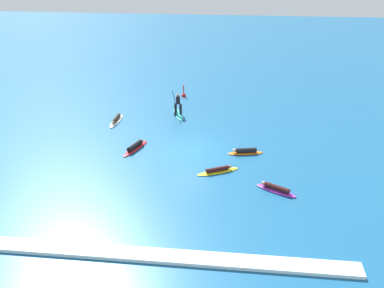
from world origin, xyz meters
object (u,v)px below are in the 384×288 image
(surfer_on_purple_board, at_px, (276,189))
(surfer_on_teal_board, at_px, (178,109))
(surfer_on_orange_board, at_px, (245,151))
(surfer_on_yellow_board, at_px, (218,170))
(surfer_on_red_board, at_px, (135,147))
(surfer_on_white_board, at_px, (116,120))
(marker_buoy, at_px, (184,95))

(surfer_on_purple_board, distance_m, surfer_on_teal_board, 13.20)
(surfer_on_orange_board, height_order, surfer_on_teal_board, surfer_on_teal_board)
(surfer_on_orange_board, distance_m, surfer_on_yellow_board, 3.20)
(surfer_on_red_board, bearing_deg, surfer_on_yellow_board, -92.80)
(surfer_on_red_board, bearing_deg, surfer_on_purple_board, -94.61)
(surfer_on_white_board, relative_size, marker_buoy, 2.40)
(surfer_on_purple_board, distance_m, surfer_on_yellow_board, 3.89)
(surfer_on_purple_board, bearing_deg, surfer_on_red_board, 3.15)
(surfer_on_orange_board, xyz_separation_m, marker_buoy, (-5.58, 11.03, 0.00))
(surfer_on_teal_board, bearing_deg, marker_buoy, 162.17)
(surfer_on_purple_board, height_order, surfer_on_orange_board, surfer_on_orange_board)
(surfer_on_purple_board, relative_size, surfer_on_teal_board, 0.85)
(surfer_on_yellow_board, distance_m, marker_buoy, 14.27)
(marker_buoy, bearing_deg, surfer_on_teal_board, -88.80)
(surfer_on_orange_board, height_order, surfer_on_white_board, surfer_on_orange_board)
(surfer_on_red_board, relative_size, marker_buoy, 2.37)
(surfer_on_white_board, bearing_deg, surfer_on_yellow_board, 51.92)
(surfer_on_red_board, xyz_separation_m, surfer_on_teal_board, (2.07, 6.63, 0.37))
(surfer_on_yellow_board, relative_size, marker_buoy, 2.31)
(surfer_on_yellow_board, bearing_deg, marker_buoy, 79.85)
(surfer_on_purple_board, xyz_separation_m, surfer_on_yellow_board, (-3.42, 1.85, -0.02))
(surfer_on_red_board, bearing_deg, marker_buoy, 10.83)
(surfer_on_yellow_board, bearing_deg, surfer_on_orange_board, 31.82)
(surfer_on_yellow_board, xyz_separation_m, surfer_on_white_board, (-8.51, 7.22, 0.01))
(surfer_on_yellow_board, height_order, surfer_on_teal_board, surfer_on_teal_board)
(surfer_on_white_board, distance_m, surfer_on_teal_board, 5.14)
(surfer_on_purple_board, xyz_separation_m, marker_buoy, (-7.30, 15.58, 0.01))
(surfer_on_purple_board, xyz_separation_m, surfer_on_orange_board, (-1.71, 4.56, 0.01))
(surfer_on_teal_board, bearing_deg, surfer_on_purple_board, 14.06)
(surfer_on_purple_board, bearing_deg, marker_buoy, -36.28)
(surfer_on_teal_board, xyz_separation_m, marker_buoy, (-0.10, 4.53, -0.38))
(surfer_on_yellow_board, relative_size, surfer_on_white_board, 0.97)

